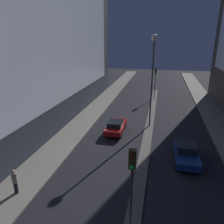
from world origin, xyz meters
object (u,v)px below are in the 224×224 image
object	(u,v)px
car_right_lane	(186,153)
pedestrian_on_left_sidewalk	(15,181)
traffic_light_mid	(155,77)
street_lamp	(153,61)
traffic_light_near	(132,177)
car_left_lane	(116,126)

from	to	relation	value
car_right_lane	pedestrian_on_left_sidewalk	world-z (taller)	pedestrian_on_left_sidewalk
traffic_light_mid	street_lamp	size ratio (longest dim) A/B	0.50
street_lamp	pedestrian_on_left_sidewalk	distance (m)	16.63
traffic_light_mid	street_lamp	world-z (taller)	street_lamp
car_right_lane	street_lamp	bearing A→B (deg)	116.77
street_lamp	car_right_lane	size ratio (longest dim) A/B	2.39
traffic_light_near	car_right_lane	bearing A→B (deg)	68.12
traffic_light_near	pedestrian_on_left_sidewalk	size ratio (longest dim) A/B	2.92
traffic_light_near	car_right_lane	size ratio (longest dim) A/B	1.20
traffic_light_near	street_lamp	distance (m)	15.57
traffic_light_near	car_left_lane	distance (m)	13.56
street_lamp	car_right_lane	xyz separation A→B (m)	(3.39, -6.72, -6.57)
traffic_light_near	street_lamp	xyz separation A→B (m)	(0.00, 15.16, 3.57)
street_lamp	traffic_light_mid	bearing A→B (deg)	90.00
traffic_light_near	car_right_lane	world-z (taller)	traffic_light_near
traffic_light_near	car_right_lane	xyz separation A→B (m)	(3.39, 8.44, -3.00)
car_left_lane	car_right_lane	world-z (taller)	car_right_lane
traffic_light_mid	car_left_lane	size ratio (longest dim) A/B	1.22
street_lamp	car_left_lane	world-z (taller)	street_lamp
car_left_lane	car_right_lane	xyz separation A→B (m)	(6.78, -4.33, 0.03)
traffic_light_near	traffic_light_mid	world-z (taller)	same
street_lamp	car_right_lane	world-z (taller)	street_lamp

